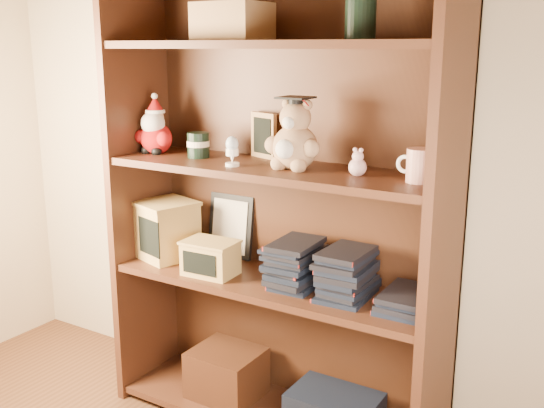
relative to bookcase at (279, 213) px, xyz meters
The scene contains 16 objects.
bookcase is the anchor object (origin of this frame).
shelf_lower 0.25m from the bookcase, 87.06° to the right, with size 1.14×0.33×0.02m.
shelf_upper 0.17m from the bookcase, 87.06° to the right, with size 1.14×0.33×0.02m.
santa_plush 0.56m from the bookcase, behind, with size 0.16×0.12×0.23m.
teachers_tin 0.38m from the bookcase, behind, with size 0.08×0.08×0.09m.
chalkboard_plaque 0.28m from the bookcase, 147.87° to the left, with size 0.12×0.09×0.16m.
egg_cup 0.28m from the bookcase, 129.65° to the right, with size 0.05×0.05×0.10m.
grad_teddy_bear 0.28m from the bookcase, 32.80° to the right, with size 0.19×0.17×0.24m.
pink_figurine 0.37m from the bookcase, ahead, with size 0.06×0.06×0.09m.
teacher_mug 0.55m from the bookcase, ahead, with size 0.11×0.08×0.10m.
certificate_frame 0.30m from the bookcase, 161.81° to the left, with size 0.19×0.05×0.24m.
treats_box 0.48m from the bookcase, behind, with size 0.25×0.25×0.22m.
pencils_box 0.29m from the bookcase, 151.14° to the right, with size 0.19×0.14×0.12m.
book_stack_left 0.18m from the bookcase, 28.53° to the right, with size 0.14×0.20×0.16m.
book_stack_mid 0.32m from the bookcase, 10.14° to the right, with size 0.14×0.20×0.16m.
book_stack_right 0.53m from the bookcase, ahead, with size 0.14×0.20×0.06m.
Camera 1 is at (0.99, -0.45, 1.33)m, focal length 42.00 mm.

